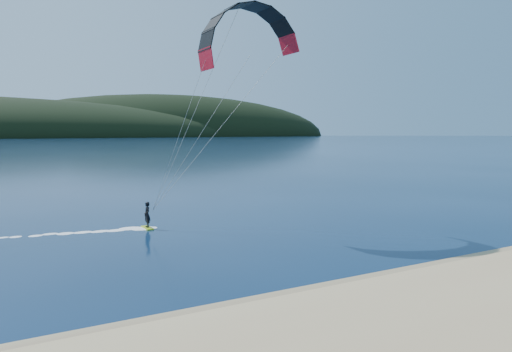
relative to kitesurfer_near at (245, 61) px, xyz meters
The scene contains 3 objects.
ground 24.45m from the kitesurfer_near, 108.47° to the right, with size 1800.00×1800.00×0.00m, color #071A33.
wet_sand 20.93m from the kitesurfer_near, 113.36° to the right, with size 220.00×2.50×0.10m.
kitesurfer_near is the anchor object (origin of this frame).
Camera 1 is at (-10.35, -12.22, 7.36)m, focal length 33.27 mm.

